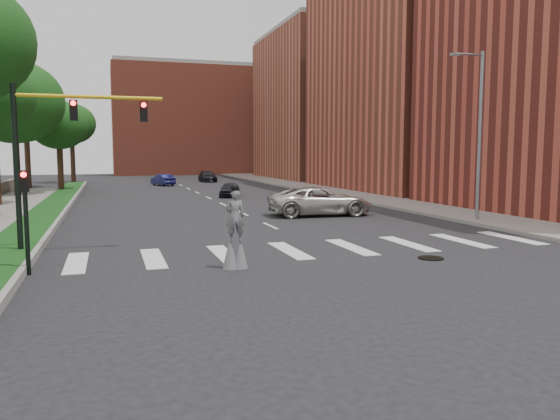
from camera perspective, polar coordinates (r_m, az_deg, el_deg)
The scene contains 20 objects.
ground_plane at distance 20.55m, azimuth 5.34°, elevation -4.54°, with size 160.00×160.00×0.00m, color black.
grass_median at distance 38.95m, azimuth -22.76°, elevation 0.23°, with size 2.00×60.00×0.25m, color #113C13.
median_curb at distance 38.86m, azimuth -21.22°, elevation 0.30°, with size 0.20×60.00×0.28m, color gray.
sidewalk_right at distance 48.26m, azimuth 7.53°, elevation 1.65°, with size 5.00×90.00×0.18m, color slate.
manhole at distance 20.19m, azimuth 15.48°, elevation -4.87°, with size 0.90×0.90×0.04m, color black.
building_mid at distance 57.63m, azimuth 14.38°, elevation 14.10°, with size 16.00×22.00×24.00m, color #A34733.
building_far at distance 78.75m, azimuth 4.95°, elevation 10.60°, with size 16.00×22.00×20.00m, color #A8533E.
building_backdrop at distance 97.73m, azimuth -9.42°, elevation 9.07°, with size 26.00×14.00×18.00m, color #A34733.
streetlight at distance 30.96m, azimuth 20.03°, elevation 7.79°, with size 2.05×0.20×9.00m.
traffic_signal at distance 21.69m, azimuth -22.72°, elevation 6.60°, with size 5.30×0.23×6.20m.
secondary_signal at distance 18.36m, azimuth -25.03°, elevation -0.22°, with size 0.25×0.21×3.23m.
stilt_performer at distance 17.74m, azimuth -4.72°, elevation -2.71°, with size 0.84×0.53×2.76m.
suv_crossing at distance 32.67m, azimuth 4.23°, elevation 0.94°, with size 2.84×6.16×1.71m, color beige.
car_near at distance 46.33m, azimuth -5.28°, elevation 2.15°, with size 1.46×3.62×1.23m, color black.
car_mid at distance 62.95m, azimuth -12.15°, elevation 3.11°, with size 1.39×3.98×1.31m, color #151749.
car_far at distance 70.10m, azimuth -7.59°, elevation 3.49°, with size 1.87×4.61×1.34m, color black.
tree_4 at distance 51.67m, azimuth -26.09°, elevation 10.11°, with size 8.21×8.21×11.46m.
tree_5 at distance 63.25m, azimuth -25.12°, elevation 10.36°, with size 7.24×7.24×12.24m.
tree_6 at distance 56.14m, azimuth -22.13°, elevation 8.19°, with size 5.39×5.39×8.61m.
tree_7 at distance 71.82m, azimuth -20.97°, elevation 8.38°, with size 5.77×5.77×9.65m.
Camera 1 is at (-7.86, -18.61, 3.78)m, focal length 35.00 mm.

